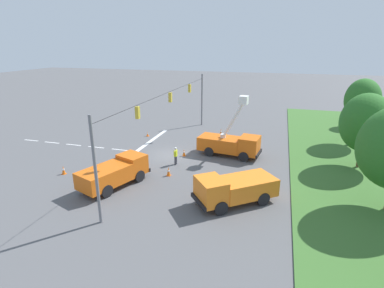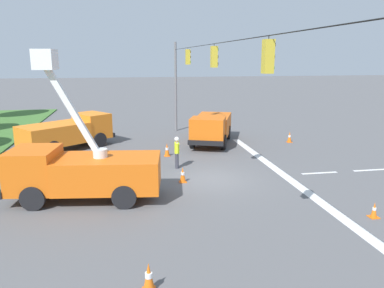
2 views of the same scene
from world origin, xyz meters
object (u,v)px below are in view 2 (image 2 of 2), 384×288
utility_truck_bucket_lift (82,169)px  traffic_cone_foreground_right (149,277)px  traffic_cone_mid_right (167,150)px  traffic_cone_near_bucket (290,137)px  traffic_cone_mid_left (183,175)px  traffic_cone_foreground_left (374,210)px  road_worker (177,150)px  utility_truck_support_near (211,127)px  utility_truck_support_far (68,131)px

utility_truck_bucket_lift → traffic_cone_foreground_right: 7.51m
traffic_cone_mid_right → traffic_cone_near_bucket: (2.33, -9.14, -0.02)m
traffic_cone_mid_left → traffic_cone_mid_right: bearing=2.3°
traffic_cone_foreground_right → traffic_cone_near_bucket: bearing=-34.9°
traffic_cone_foreground_left → traffic_cone_mid_left: bearing=50.7°
road_worker → traffic_cone_foreground_right: 11.25m
utility_truck_bucket_lift → traffic_cone_mid_left: (1.49, -4.58, -0.97)m
traffic_cone_mid_right → traffic_cone_foreground_left: bearing=-147.1°
utility_truck_support_near → traffic_cone_near_bucket: 5.73m
utility_truck_support_far → traffic_cone_foreground_left: (-13.60, -13.05, -0.89)m
traffic_cone_near_bucket → traffic_cone_mid_right: bearing=104.3°
utility_truck_support_near → traffic_cone_foreground_right: (-16.65, 5.50, -0.77)m
traffic_cone_foreground_left → traffic_cone_near_bucket: bearing=-10.4°
traffic_cone_foreground_left → traffic_cone_mid_right: (10.49, 6.80, 0.12)m
traffic_cone_mid_right → utility_truck_support_near: bearing=-49.4°
utility_truck_bucket_lift → traffic_cone_mid_right: bearing=-33.6°
utility_truck_support_far → traffic_cone_mid_left: bearing=-141.8°
utility_truck_support_far → traffic_cone_foreground_left: size_ratio=10.09×
utility_truck_bucket_lift → road_worker: 6.09m
utility_truck_bucket_lift → traffic_cone_foreground_left: (-3.91, -11.17, -1.07)m
traffic_cone_foreground_left → traffic_cone_near_bucket: (12.82, -2.35, 0.10)m
utility_truck_bucket_lift → road_worker: utility_truck_bucket_lift is taller
utility_truck_bucket_lift → traffic_cone_mid_right: utility_truck_bucket_lift is taller
utility_truck_support_far → utility_truck_bucket_lift: bearing=-169.0°
utility_truck_support_near → traffic_cone_foreground_left: 13.92m
traffic_cone_foreground_left → traffic_cone_foreground_right: (-3.15, 8.80, 0.12)m
utility_truck_support_far → traffic_cone_mid_right: size_ratio=7.49×
utility_truck_support_near → traffic_cone_near_bucket: utility_truck_support_near is taller
utility_truck_bucket_lift → traffic_cone_near_bucket: (8.91, -13.52, -0.97)m
traffic_cone_mid_right → road_worker: bearing=-174.4°
traffic_cone_foreground_right → traffic_cone_mid_left: traffic_cone_foreground_right is taller
traffic_cone_foreground_right → traffic_cone_mid_left: (8.56, -2.20, -0.02)m
utility_truck_support_far → traffic_cone_near_bucket: (-0.78, -15.40, -0.79)m
utility_truck_support_near → traffic_cone_mid_left: 8.78m
utility_truck_bucket_lift → traffic_cone_mid_left: bearing=-71.9°
traffic_cone_foreground_left → traffic_cone_near_bucket: 13.03m
traffic_cone_foreground_right → traffic_cone_foreground_left: bearing=-70.3°
road_worker → traffic_cone_near_bucket: road_worker is taller
utility_truck_support_near → traffic_cone_mid_right: 4.68m
utility_truck_support_near → traffic_cone_foreground_right: 17.55m
utility_truck_support_near → traffic_cone_mid_left: (-8.10, 3.30, -0.79)m
utility_truck_support_near → utility_truck_bucket_lift: bearing=140.6°
utility_truck_support_far → traffic_cone_foreground_right: bearing=-165.7°
traffic_cone_foreground_right → traffic_cone_mid_right: bearing=-8.3°
traffic_cone_foreground_left → traffic_cone_foreground_right: 9.34m
traffic_cone_foreground_left → traffic_cone_mid_left: (5.40, 6.59, 0.09)m
traffic_cone_foreground_right → traffic_cone_mid_left: bearing=-14.4°
utility_truck_support_near → utility_truck_support_far: utility_truck_support_far is taller
utility_truck_bucket_lift → traffic_cone_mid_left: size_ratio=8.58×
utility_truck_support_near → traffic_cone_foreground_right: bearing=161.7°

